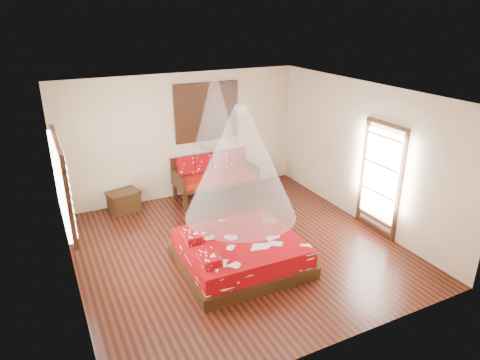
{
  "coord_description": "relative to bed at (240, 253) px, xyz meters",
  "views": [
    {
      "loc": [
        -2.96,
        -6.12,
        4.04
      ],
      "look_at": [
        0.25,
        0.37,
        1.15
      ],
      "focal_mm": 32.0,
      "sensor_mm": 36.0,
      "label": 1
    }
  ],
  "objects": [
    {
      "name": "mosquito_net_daybed",
      "position": [
        0.79,
        2.81,
        1.75
      ],
      "size": [
        0.92,
        0.92,
        1.5
      ],
      "primitive_type": "cone",
      "color": "white",
      "rests_on": "ceiling"
    },
    {
      "name": "mosquito_net_main",
      "position": [
        0.02,
        -0.0,
        1.6
      ],
      "size": [
        1.78,
        1.78,
        1.8
      ],
      "primitive_type": "cone",
      "color": "white",
      "rests_on": "ceiling"
    },
    {
      "name": "storage_chest",
      "position": [
        -1.28,
        3.01,
        -0.02
      ],
      "size": [
        0.74,
        0.61,
        0.45
      ],
      "rotation": [
        0.0,
        0.0,
        0.25
      ],
      "color": "black",
      "rests_on": "floor"
    },
    {
      "name": "wine_tray",
      "position": [
        0.76,
        0.34,
        0.31
      ],
      "size": [
        0.27,
        0.27,
        0.22
      ],
      "rotation": [
        0.0,
        0.0,
        -0.05
      ],
      "color": "brown",
      "rests_on": "bed"
    },
    {
      "name": "room",
      "position": [
        0.22,
        0.56,
        1.15
      ],
      "size": [
        5.54,
        5.54,
        2.84
      ],
      "color": "black",
      "rests_on": "ground"
    },
    {
      "name": "window_left",
      "position": [
        -2.49,
        0.76,
        1.45
      ],
      "size": [
        0.1,
        1.74,
        1.34
      ],
      "color": "black",
      "rests_on": "wall_left"
    },
    {
      "name": "glazed_door",
      "position": [
        2.93,
        -0.04,
        0.82
      ],
      "size": [
        0.08,
        1.02,
        2.16
      ],
      "color": "black",
      "rests_on": "floor"
    },
    {
      "name": "daybed",
      "position": [
        0.79,
        2.94,
        0.27
      ],
      "size": [
        1.86,
        0.83,
        0.96
      ],
      "color": "black",
      "rests_on": "floor"
    },
    {
      "name": "bed",
      "position": [
        0.0,
        0.0,
        0.0
      ],
      "size": [
        2.04,
        1.85,
        0.63
      ],
      "rotation": [
        0.0,
        0.0,
        -0.02
      ],
      "color": "black",
      "rests_on": "floor"
    },
    {
      "name": "shutter_panel",
      "position": [
        0.79,
        3.28,
        1.65
      ],
      "size": [
        1.52,
        0.06,
        1.32
      ],
      "color": "black",
      "rests_on": "wall_back"
    }
  ]
}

